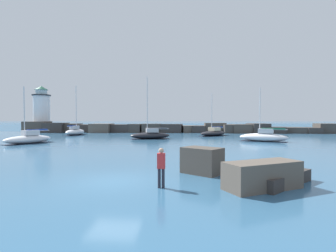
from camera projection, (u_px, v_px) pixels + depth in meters
The scene contains 11 objects.
ground_plane at pixel (114, 181), 13.17m from camera, with size 600.00×600.00×0.00m, color #336084.
open_sea_beyond at pixel (178, 126), 119.50m from camera, with size 400.00×116.00×0.01m.
breakwater_jetty at pixel (170, 128), 59.69m from camera, with size 70.90×7.08×2.50m.
lighthouse at pixel (42, 113), 62.92m from camera, with size 5.01×5.01×10.96m.
foreground_rocks at pixel (245, 171), 12.99m from camera, with size 6.72×5.77×1.49m.
sailboat_moored_0 at pixel (28, 139), 33.24m from camera, with size 4.54×6.48×7.18m.
sailboat_moored_1 at pixel (264, 137), 36.00m from camera, with size 6.64×4.39×7.42m.
sailboat_moored_2 at pixel (213, 133), 48.03m from camera, with size 6.42×7.03×7.75m.
sailboat_moored_3 at pixel (75, 132), 50.10m from camera, with size 2.63×6.27×9.49m.
sailboat_moored_4 at pixel (150, 135), 40.69m from camera, with size 6.59×3.99×9.64m.
person_on_rocks at pixel (161, 165), 11.84m from camera, with size 0.36×0.24×1.82m.
Camera 1 is at (3.62, -12.86, 3.14)m, focal length 28.00 mm.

